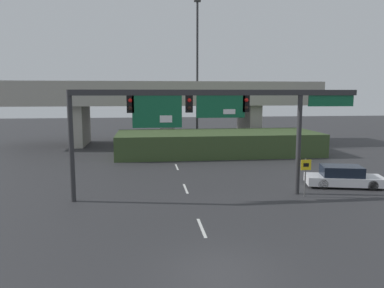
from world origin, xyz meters
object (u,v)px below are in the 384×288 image
Objects in this scene: highway_light_pole_near at (197,72)px; parked_sedan_near_right at (343,177)px; speed_limit_sign at (306,172)px; signal_gantry at (206,110)px.

highway_light_pole_near is 21.35m from parked_sedan_near_right.
parked_sedan_near_right is at bearing 30.15° from speed_limit_sign.
parked_sedan_near_right is (9.19, 1.32, -4.40)m from signal_gantry.
highway_light_pole_near reaches higher than parked_sedan_near_right.
signal_gantry reaches higher than speed_limit_sign.
highway_light_pole_near is at bearing 124.16° from parked_sedan_near_right.
signal_gantry is at bearing -158.16° from parked_sedan_near_right.
speed_limit_sign reaches higher than parked_sedan_near_right.
speed_limit_sign is at bearing -6.87° from signal_gantry.
signal_gantry is 10.27m from parked_sedan_near_right.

